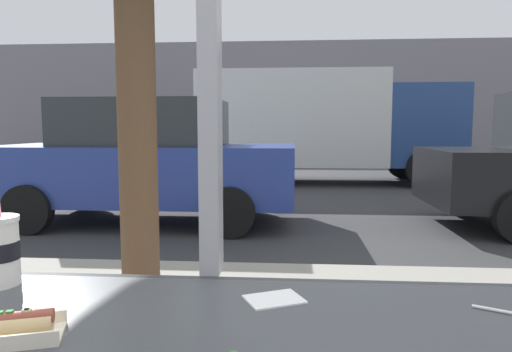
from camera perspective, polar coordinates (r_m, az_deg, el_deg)
ground_plane at (r=9.21m, az=3.06°, el=-2.59°), size 60.00×60.00×0.00m
sidewalk_strip at (r=3.00m, az=0.01°, el=-19.50°), size 16.00×2.80×0.15m
building_facade_far at (r=22.07m, az=3.90°, el=9.16°), size 28.00×1.20×5.22m
napkin_wrapper at (r=1.06m, az=2.23°, el=-14.76°), size 0.15×0.13×0.00m
parked_car_blue at (r=6.85m, az=-13.15°, el=1.80°), size 4.19×1.93×1.75m
box_truck at (r=11.69m, az=8.21°, el=6.52°), size 6.17×2.44×2.68m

